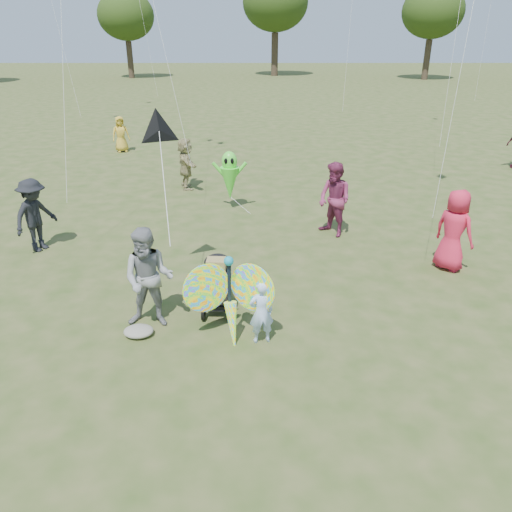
{
  "coord_description": "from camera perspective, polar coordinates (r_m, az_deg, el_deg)",
  "views": [
    {
      "loc": [
        -0.21,
        -6.82,
        4.88
      ],
      "look_at": [
        -0.2,
        1.5,
        1.1
      ],
      "focal_mm": 35.0,
      "sensor_mm": 36.0,
      "label": 1
    }
  ],
  "objects": [
    {
      "name": "ground",
      "position": [
        8.39,
        1.4,
        -11.14
      ],
      "size": [
        160.0,
        160.0,
        0.0
      ],
      "primitive_type": "plane",
      "color": "#51592B",
      "rests_on": "ground"
    },
    {
      "name": "butterfly_kite",
      "position": [
        8.34,
        -2.95,
        -5.01
      ],
      "size": [
        1.74,
        0.75,
        1.76
      ],
      "color": "#FF2E28",
      "rests_on": "ground"
    },
    {
      "name": "grey_bag",
      "position": [
        9.04,
        -13.27,
        -8.36
      ],
      "size": [
        0.52,
        0.43,
        0.17
      ],
      "primitive_type": "ellipsoid",
      "color": "gray",
      "rests_on": "ground"
    },
    {
      "name": "delta_kite_rig",
      "position": [
        9.78,
        -11.02,
        13.83
      ],
      "size": [
        0.89,
        1.94,
        2.08
      ],
      "color": "black",
      "rests_on": "ground"
    },
    {
      "name": "crowd_d",
      "position": [
        16.94,
        -8.03,
        10.41
      ],
      "size": [
        0.89,
        1.64,
        1.69
      ],
      "primitive_type": "imported",
      "rotation": [
        0.0,
        0.0,
        1.84
      ],
      "color": "#9C9160",
      "rests_on": "ground"
    },
    {
      "name": "crowd_e",
      "position": [
        12.89,
        8.95,
        6.37
      ],
      "size": [
        1.12,
        1.17,
        1.9
      ],
      "primitive_type": "imported",
      "rotation": [
        0.0,
        0.0,
        5.34
      ],
      "color": "#7D294D",
      "rests_on": "ground"
    },
    {
      "name": "adult_man",
      "position": [
        8.9,
        -12.16,
        -2.54
      ],
      "size": [
        0.94,
        0.75,
        1.86
      ],
      "primitive_type": "imported",
      "rotation": [
        0.0,
        0.0,
        -0.05
      ],
      "color": "gray",
      "rests_on": "ground"
    },
    {
      "name": "alien_kite",
      "position": [
        14.67,
        -3.02,
        8.94
      ],
      "size": [
        1.12,
        0.69,
        1.74
      ],
      "color": "#51E736",
      "rests_on": "ground"
    },
    {
      "name": "child_girl",
      "position": [
        8.39,
        0.61,
        -6.44
      ],
      "size": [
        0.47,
        0.36,
        1.15
      ],
      "primitive_type": "imported",
      "rotation": [
        0.0,
        0.0,
        3.36
      ],
      "color": "#B4CFFF",
      "rests_on": "ground"
    },
    {
      "name": "crowd_a",
      "position": [
        11.68,
        21.7,
        2.75
      ],
      "size": [
        1.01,
        1.06,
        1.82
      ],
      "primitive_type": "imported",
      "rotation": [
        0.0,
        0.0,
        2.25
      ],
      "color": "red",
      "rests_on": "ground"
    },
    {
      "name": "jogging_stroller",
      "position": [
        9.36,
        -4.46,
        -2.78
      ],
      "size": [
        0.54,
        1.06,
        1.09
      ],
      "rotation": [
        0.0,
        0.0,
        -0.04
      ],
      "color": "black",
      "rests_on": "ground"
    },
    {
      "name": "tree_line",
      "position": [
        52.0,
        4.72,
        26.53
      ],
      "size": [
        91.78,
        33.6,
        10.79
      ],
      "color": "#3A2D21",
      "rests_on": "ground"
    },
    {
      "name": "crowd_g",
      "position": [
        23.0,
        -15.2,
        13.28
      ],
      "size": [
        0.87,
        0.74,
        1.52
      ],
      "primitive_type": "imported",
      "rotation": [
        0.0,
        0.0,
        0.4
      ],
      "color": "gold",
      "rests_on": "ground"
    },
    {
      "name": "crowd_b",
      "position": [
        12.93,
        -23.95,
        4.28
      ],
      "size": [
        1.1,
        1.31,
        1.77
      ],
      "primitive_type": "imported",
      "rotation": [
        0.0,
        0.0,
        1.11
      ],
      "color": "black",
      "rests_on": "ground"
    }
  ]
}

